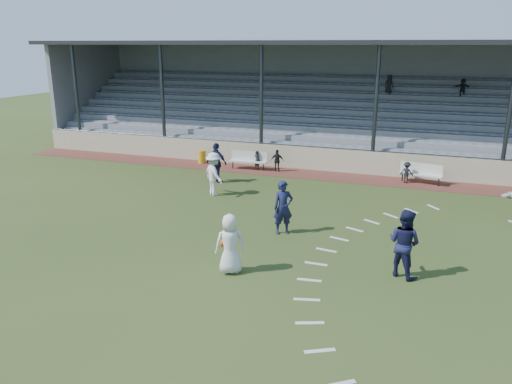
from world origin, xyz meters
TOP-DOWN VIEW (x-y plane):
  - ground at (0.00, 0.00)m, footprint 90.00×90.00m
  - cinder_track at (0.00, 10.50)m, footprint 34.00×2.00m
  - retaining_wall at (0.00, 11.55)m, footprint 34.00×0.18m
  - bench_left at (-3.29, 10.48)m, footprint 2.02×0.58m
  - bench_right at (5.44, 10.68)m, footprint 2.04×0.84m
  - trash_bin at (-6.25, 10.90)m, footprint 0.44×0.44m
  - football at (-0.37, 0.32)m, footprint 0.23×0.23m
  - player_white_lead at (0.61, -1.41)m, footprint 1.04×0.92m
  - player_navy_lead at (1.14, 2.13)m, footprint 0.83×0.75m
  - player_navy_mid at (5.35, 0.08)m, footprint 1.22×1.13m
  - player_white_wing at (-3.07, 5.56)m, footprint 1.41×1.31m
  - player_navy_wing at (-3.82, 7.53)m, footprint 1.20×0.68m
  - sub_left_near at (-2.83, 10.53)m, footprint 0.43×0.35m
  - sub_left_far at (-1.71, 10.51)m, footprint 0.71×0.38m
  - sub_right at (4.80, 10.47)m, footprint 0.74×0.53m
  - grandstand at (0.00, 16.26)m, footprint 34.60×9.00m
  - penalty_arc at (4.12, 0.00)m, footprint 3.89×14.63m

SIDE VIEW (x-z plane):
  - ground at x=0.00m, z-range 0.00..0.00m
  - penalty_arc at x=4.12m, z-range 0.00..0.01m
  - cinder_track at x=0.00m, z-range 0.00..0.02m
  - football at x=-0.37m, z-range 0.00..0.23m
  - trash_bin at x=-6.25m, z-range 0.02..0.73m
  - sub_left_near at x=-2.83m, z-range 0.02..1.04m
  - sub_right at x=4.80m, z-range 0.02..1.05m
  - bench_left at x=-3.29m, z-range 0.11..1.06m
  - bench_right at x=5.44m, z-range 0.11..1.06m
  - sub_left_far at x=-1.71m, z-range 0.02..1.17m
  - retaining_wall at x=0.00m, z-range 0.00..1.20m
  - player_white_lead at x=0.61m, z-range 0.00..1.79m
  - player_navy_lead at x=1.14m, z-range 0.00..1.91m
  - player_white_wing at x=-3.07m, z-range 0.00..1.91m
  - player_navy_wing at x=-3.82m, z-range 0.00..1.92m
  - player_navy_mid at x=5.35m, z-range 0.00..2.00m
  - grandstand at x=0.00m, z-range -1.10..5.51m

